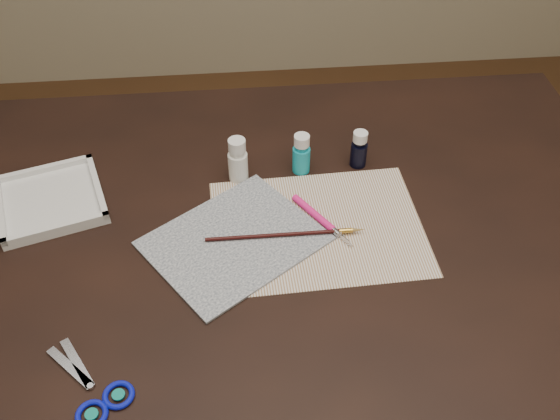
{
  "coord_description": "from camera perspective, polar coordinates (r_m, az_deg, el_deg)",
  "views": [
    {
      "loc": [
        -0.07,
        -0.74,
        1.52
      ],
      "look_at": [
        0.0,
        0.0,
        0.8
      ],
      "focal_mm": 40.0,
      "sensor_mm": 36.0,
      "label": 1
    }
  ],
  "objects": [
    {
      "name": "paper",
      "position": [
        1.08,
        3.46,
        -1.58
      ],
      "size": [
        0.37,
        0.29,
        0.0
      ],
      "primitive_type": "cube",
      "rotation": [
        0.0,
        0.0,
        0.04
      ],
      "color": "white",
      "rests_on": "table"
    },
    {
      "name": "palette_tray",
      "position": [
        1.18,
        -20.25,
        0.92
      ],
      "size": [
        0.22,
        0.22,
        0.02
      ],
      "primitive_type": "cube",
      "rotation": [
        0.0,
        0.0,
        0.29
      ],
      "color": "silver",
      "rests_on": "table"
    },
    {
      "name": "paint_bottle_white",
      "position": [
        1.14,
        -3.89,
        4.62
      ],
      "size": [
        0.04,
        0.04,
        0.09
      ],
      "primitive_type": "cylinder",
      "rotation": [
        0.0,
        0.0,
        -0.17
      ],
      "color": "white",
      "rests_on": "table"
    },
    {
      "name": "table",
      "position": [
        1.36,
        -0.0,
        -12.98
      ],
      "size": [
        1.3,
        0.9,
        0.75
      ],
      "primitive_type": "cube",
      "color": "black",
      "rests_on": "ground"
    },
    {
      "name": "paint_bottle_navy",
      "position": [
        1.19,
        7.24,
        5.57
      ],
      "size": [
        0.04,
        0.04,
        0.08
      ],
      "primitive_type": "cylinder",
      "rotation": [
        0.0,
        0.0,
        -0.16
      ],
      "color": "black",
      "rests_on": "table"
    },
    {
      "name": "craft_knife",
      "position": [
        1.08,
        3.95,
        -1.03
      ],
      "size": [
        0.09,
        0.14,
        0.01
      ],
      "primitive_type": null,
      "rotation": [
        0.0,
        0.0,
        -1.0
      ],
      "color": "#FF2088",
      "rests_on": "paper"
    },
    {
      "name": "scissors",
      "position": [
        0.93,
        -17.77,
        -14.74
      ],
      "size": [
        0.18,
        0.18,
        0.01
      ],
      "primitive_type": null,
      "rotation": [
        0.0,
        0.0,
        2.36
      ],
      "color": "silver",
      "rests_on": "table"
    },
    {
      "name": "paint_bottle_cyan",
      "position": [
        1.16,
        1.97,
        5.19
      ],
      "size": [
        0.04,
        0.04,
        0.08
      ],
      "primitive_type": "cylinder",
      "rotation": [
        0.0,
        0.0,
        -0.21
      ],
      "color": "#149EB3",
      "rests_on": "table"
    },
    {
      "name": "canvas",
      "position": [
        1.05,
        -4.21,
        -2.83
      ],
      "size": [
        0.34,
        0.33,
        0.0
      ],
      "primitive_type": "cube",
      "rotation": [
        0.0,
        0.0,
        0.61
      ],
      "color": "black",
      "rests_on": "paper"
    },
    {
      "name": "paintbrush",
      "position": [
        1.05,
        0.55,
        -2.25
      ],
      "size": [
        0.27,
        0.01,
        0.01
      ],
      "primitive_type": null,
      "rotation": [
        0.0,
        0.0,
        -0.0
      ],
      "color": "black",
      "rests_on": "canvas"
    }
  ]
}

